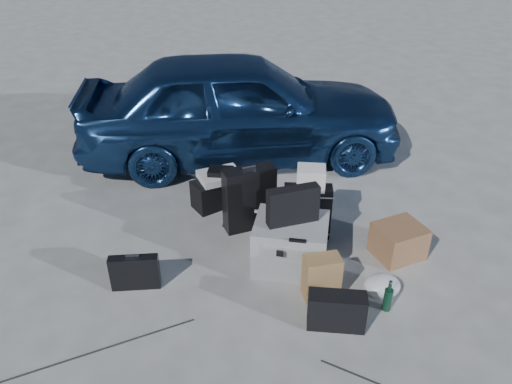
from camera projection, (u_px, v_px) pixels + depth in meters
ground at (272, 293)px, 4.20m from camera, size 60.00×60.00×0.00m
car at (240, 106)px, 6.07m from camera, size 3.88×1.59×1.32m
pelican_case at (291, 244)px, 4.41m from camera, size 0.75×0.68×0.46m
laptop_bag at (293, 205)px, 4.21m from camera, size 0.46×0.19×0.34m
briefcase at (135, 272)px, 4.18m from camera, size 0.41×0.11×0.32m
suitcase_left at (249, 198)px, 4.87m from camera, size 0.53×0.31×0.66m
suitcase_right at (307, 211)px, 4.78m from camera, size 0.47×0.24×0.54m
white_carton at (311, 178)px, 4.58m from camera, size 0.30×0.26×0.21m
duffel_bag at (221, 191)px, 5.34m from camera, size 0.67×0.52×0.31m
flat_box_white at (220, 176)px, 5.22m from camera, size 0.50×0.43×0.07m
flat_box_black at (221, 171)px, 5.17m from camera, size 0.29×0.23×0.05m
kraft_bag at (322, 277)px, 4.08m from camera, size 0.31×0.20×0.39m
cardboard_box at (398, 241)px, 4.57m from camera, size 0.50×0.47×0.31m
plastic_bag at (382, 286)px, 4.15m from camera, size 0.34×0.30×0.17m
messenger_bag at (337, 311)px, 3.81m from camera, size 0.47×0.26×0.31m
green_bottle at (388, 296)px, 3.97m from camera, size 0.09×0.09×0.28m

